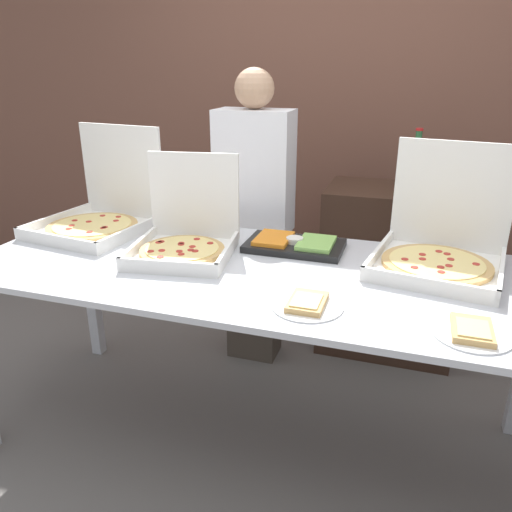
% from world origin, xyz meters
% --- Properties ---
extents(ground_plane, '(16.00, 16.00, 0.00)m').
position_xyz_m(ground_plane, '(0.00, 0.00, 0.00)').
color(ground_plane, slate).
extents(brick_wall_behind, '(10.00, 0.06, 2.80)m').
position_xyz_m(brick_wall_behind, '(0.00, 1.70, 1.40)').
color(brick_wall_behind, brown).
rests_on(brick_wall_behind, ground_plane).
extents(buffet_table, '(2.37, 0.94, 0.87)m').
position_xyz_m(buffet_table, '(0.00, 0.00, 0.78)').
color(buffet_table, silver).
rests_on(buffet_table, ground_plane).
extents(pizza_box_near_right, '(0.55, 0.57, 0.49)m').
position_xyz_m(pizza_box_near_right, '(-0.89, 0.25, 0.95)').
color(pizza_box_near_right, white).
rests_on(pizza_box_near_right, buffet_table).
extents(pizza_box_far_right, '(0.55, 0.57, 0.48)m').
position_xyz_m(pizza_box_far_right, '(0.70, 0.25, 0.95)').
color(pizza_box_far_right, white).
rests_on(pizza_box_far_right, buffet_table).
extents(pizza_box_near_left, '(0.47, 0.48, 0.41)m').
position_xyz_m(pizza_box_near_left, '(-0.34, 0.07, 0.94)').
color(pizza_box_near_left, white).
rests_on(pizza_box_near_left, buffet_table).
extents(paper_plate_front_left, '(0.25, 0.25, 0.03)m').
position_xyz_m(paper_plate_front_left, '(0.27, -0.28, 0.88)').
color(paper_plate_front_left, white).
rests_on(paper_plate_front_left, buffet_table).
extents(paper_plate_front_right, '(0.24, 0.24, 0.03)m').
position_xyz_m(paper_plate_front_right, '(0.79, -0.31, 0.88)').
color(paper_plate_front_right, white).
rests_on(paper_plate_front_right, buffet_table).
extents(veggie_tray, '(0.43, 0.25, 0.05)m').
position_xyz_m(veggie_tray, '(0.10, 0.26, 0.89)').
color(veggie_tray, black).
rests_on(veggie_tray, buffet_table).
extents(sideboard_podium, '(0.77, 0.48, 0.99)m').
position_xyz_m(sideboard_podium, '(0.49, 1.04, 0.49)').
color(sideboard_podium, '#382319').
rests_on(sideboard_podium, ground_plane).
extents(soda_bottle, '(0.09, 0.09, 0.34)m').
position_xyz_m(soda_bottle, '(0.57, 0.97, 1.14)').
color(soda_bottle, '#2D6638').
rests_on(soda_bottle, sideboard_podium).
extents(soda_can_silver, '(0.07, 0.07, 0.12)m').
position_xyz_m(soda_can_silver, '(0.67, 1.15, 1.05)').
color(soda_can_silver, silver).
rests_on(soda_can_silver, sideboard_podium).
extents(soda_can_colored, '(0.07, 0.07, 0.12)m').
position_xyz_m(soda_can_colored, '(0.82, 1.11, 1.05)').
color(soda_can_colored, red).
rests_on(soda_can_colored, sideboard_podium).
extents(person_guest_plaid, '(0.40, 0.22, 1.62)m').
position_xyz_m(person_guest_plaid, '(-0.24, 0.71, 0.84)').
color(person_guest_plaid, '#473D33').
rests_on(person_guest_plaid, ground_plane).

